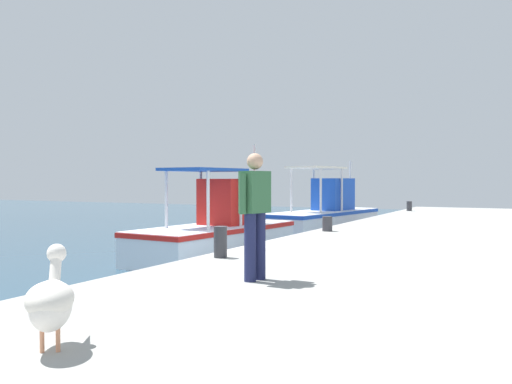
% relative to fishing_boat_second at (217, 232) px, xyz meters
% --- Properties ---
extents(quay_pier, '(36.00, 10.00, 0.80)m').
position_rel_fishing_boat_second_xyz_m(quay_pier, '(-2.60, -7.48, -0.32)').
color(quay_pier, '#9E9E99').
rests_on(quay_pier, ground).
extents(fishing_boat_second, '(5.67, 2.44, 3.25)m').
position_rel_fishing_boat_second_xyz_m(fishing_boat_second, '(0.00, 0.00, 0.00)').
color(fishing_boat_second, white).
rests_on(fishing_boat_second, ground).
extents(fishing_boat_third, '(6.33, 2.67, 2.93)m').
position_rel_fishing_boat_second_xyz_m(fishing_boat_third, '(6.86, -0.68, 0.03)').
color(fishing_boat_third, white).
rests_on(fishing_boat_third, ground).
extents(pelican, '(0.88, 0.75, 0.82)m').
position_rel_fishing_boat_second_xyz_m(pelican, '(-9.91, -4.40, 0.48)').
color(pelican, tan).
rests_on(pelican, quay_pier).
extents(fisherman_standing, '(0.59, 0.33, 1.72)m').
position_rel_fishing_boat_second_xyz_m(fisherman_standing, '(-6.46, -4.46, 1.03)').
color(fisherman_standing, '#1E234C').
rests_on(fisherman_standing, quay_pier).
extents(mooring_bollard_second, '(0.23, 0.23, 0.55)m').
position_rel_fishing_boat_second_xyz_m(mooring_bollard_second, '(-4.79, -2.93, 0.36)').
color(mooring_bollard_second, '#333338').
rests_on(mooring_bollard_second, quay_pier).
extents(mooring_bollard_third, '(0.26, 0.26, 0.39)m').
position_rel_fishing_boat_second_xyz_m(mooring_bollard_third, '(0.75, -2.93, 0.28)').
color(mooring_bollard_third, '#333338').
rests_on(mooring_bollard_third, quay_pier).
extents(mooring_bollard_fourth, '(0.23, 0.23, 0.42)m').
position_rel_fishing_boat_second_xyz_m(mooring_bollard_fourth, '(11.39, -2.93, 0.29)').
color(mooring_bollard_fourth, '#333338').
rests_on(mooring_bollard_fourth, quay_pier).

